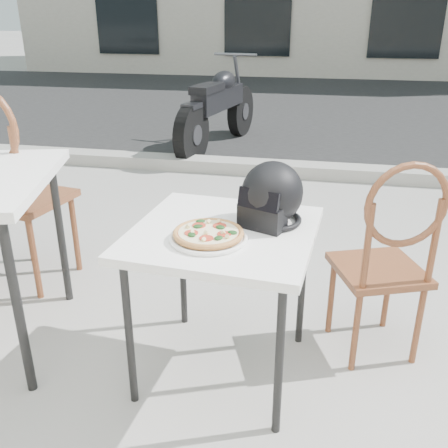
% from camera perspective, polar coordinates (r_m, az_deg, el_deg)
% --- Properties ---
extents(ground, '(80.00, 80.00, 0.00)m').
position_cam_1_polar(ground, '(2.30, 6.63, -17.25)').
color(ground, '#9A9892').
rests_on(ground, ground).
extents(street_asphalt, '(30.00, 8.00, 0.00)m').
position_cam_1_polar(street_asphalt, '(8.88, 11.09, 13.04)').
color(street_asphalt, black).
rests_on(street_asphalt, ground).
extents(curb, '(30.00, 0.25, 0.12)m').
position_cam_1_polar(curb, '(4.96, 10.01, 6.06)').
color(curb, gray).
rests_on(curb, ground).
extents(cafe_table_main, '(0.77, 0.77, 0.68)m').
position_cam_1_polar(cafe_table_main, '(2.01, -0.09, -2.24)').
color(cafe_table_main, white).
rests_on(cafe_table_main, ground).
extents(plate, '(0.33, 0.33, 0.02)m').
position_cam_1_polar(plate, '(1.89, -1.79, -1.60)').
color(plate, white).
rests_on(plate, cafe_table_main).
extents(pizza, '(0.35, 0.35, 0.03)m').
position_cam_1_polar(pizza, '(1.88, -1.79, -1.03)').
color(pizza, '#BD8145').
rests_on(pizza, plate).
extents(helmet, '(0.32, 0.33, 0.26)m').
position_cam_1_polar(helmet, '(2.02, 5.41, 3.13)').
color(helmet, black).
rests_on(helmet, cafe_table_main).
extents(cafe_chair_main, '(0.48, 0.48, 0.96)m').
position_cam_1_polar(cafe_chair_main, '(2.25, 18.31, -3.09)').
color(cafe_chair_main, brown).
rests_on(cafe_chair_main, ground).
extents(cafe_chair_side, '(0.51, 0.51, 1.17)m').
position_cam_1_polar(cafe_chair_side, '(2.95, -23.35, 4.76)').
color(cafe_chair_side, brown).
rests_on(cafe_chair_side, ground).
extents(motorcycle, '(0.62, 2.06, 1.03)m').
position_cam_1_polar(motorcycle, '(5.89, -0.59, 13.00)').
color(motorcycle, black).
rests_on(motorcycle, street_asphalt).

